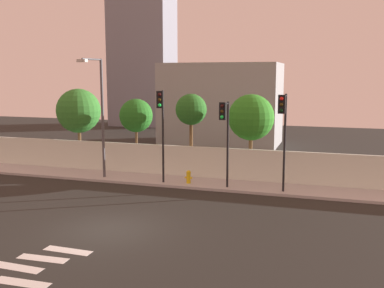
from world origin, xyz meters
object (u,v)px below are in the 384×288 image
fire_hydrant (189,176)px  roadside_tree_midright (191,110)px  street_lamp_curbside (100,109)px  roadside_tree_midleft (136,116)px  traffic_light_center (161,117)px  traffic_light_right (225,126)px  roadside_tree_rightmost (251,118)px  roadside_tree_leftmost (79,111)px  traffic_light_left (283,122)px

fire_hydrant → roadside_tree_midright: size_ratio=0.15×
street_lamp_curbside → roadside_tree_midright: 5.49m
roadside_tree_midleft → traffic_light_center: bearing=-48.5°
traffic_light_right → roadside_tree_rightmost: 3.57m
street_lamp_curbside → fire_hydrant: size_ratio=9.43×
roadside_tree_rightmost → street_lamp_curbside: bearing=-159.7°
roadside_tree_midright → traffic_light_center: bearing=-99.2°
roadside_tree_leftmost → traffic_light_left: bearing=-15.1°
traffic_light_center → traffic_light_right: size_ratio=1.12×
roadside_tree_leftmost → roadside_tree_rightmost: roadside_tree_leftmost is taller
traffic_light_left → fire_hydrant: bearing=170.5°
traffic_light_right → roadside_tree_leftmost: (-10.81, 3.48, 0.27)m
traffic_light_right → fire_hydrant: traffic_light_right is taller
fire_hydrant → traffic_light_left: bearing=-9.5°
traffic_light_left → roadside_tree_midright: (-5.95, 3.72, 0.18)m
traffic_light_right → roadside_tree_midleft: bearing=152.3°
traffic_light_left → traffic_light_right: traffic_light_left is taller
roadside_tree_leftmost → roadside_tree_midleft: (4.18, 0.00, -0.20)m
traffic_light_right → roadside_tree_rightmost: size_ratio=0.92×
fire_hydrant → roadside_tree_midleft: (-4.43, 2.85, 3.03)m
traffic_light_right → roadside_tree_rightmost: bearing=77.8°
traffic_light_left → fire_hydrant: 6.21m
roadside_tree_leftmost → roadside_tree_rightmost: (11.56, 0.00, -0.12)m
traffic_light_left → traffic_light_right: (-3.00, 0.24, -0.32)m
traffic_light_right → fire_hydrant: 3.74m
traffic_light_center → roadside_tree_rightmost: size_ratio=1.02×
roadside_tree_rightmost → traffic_light_center: bearing=-140.6°
roadside_tree_leftmost → roadside_tree_rightmost: 11.56m
street_lamp_curbside → roadside_tree_rightmost: size_ratio=1.37×
traffic_light_right → street_lamp_curbside: street_lamp_curbside is taller
street_lamp_curbside → fire_hydrant: street_lamp_curbside is taller
roadside_tree_midleft → roadside_tree_midright: bearing=0.0°
traffic_light_center → roadside_tree_leftmost: (-7.28, 3.52, -0.10)m
fire_hydrant → roadside_tree_leftmost: 9.62m
traffic_light_right → roadside_tree_midright: size_ratio=0.92×
roadside_tree_leftmost → roadside_tree_midleft: bearing=0.0°
traffic_light_left → roadside_tree_midright: traffic_light_left is taller
roadside_tree_midright → street_lamp_curbside: bearing=-146.1°
traffic_light_center → roadside_tree_midleft: (-3.11, 3.52, -0.30)m
roadside_tree_rightmost → roadside_tree_midleft: bearing=-180.0°
traffic_light_center → traffic_light_right: bearing=0.6°
street_lamp_curbside → roadside_tree_leftmost: street_lamp_curbside is taller
roadside_tree_rightmost → roadside_tree_midright: bearing=180.0°
street_lamp_curbside → traffic_light_center: bearing=-6.7°
fire_hydrant → roadside_tree_rightmost: 5.15m
roadside_tree_leftmost → roadside_tree_midleft: roadside_tree_leftmost is taller
traffic_light_center → roadside_tree_midright: bearing=80.8°
traffic_light_center → street_lamp_curbside: size_ratio=0.75×
traffic_light_left → roadside_tree_midright: 7.02m
fire_hydrant → roadside_tree_rightmost: size_ratio=0.15×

